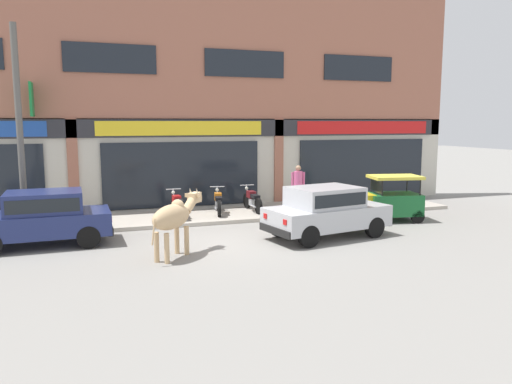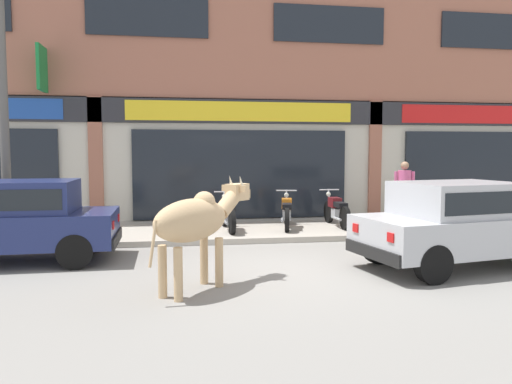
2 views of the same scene
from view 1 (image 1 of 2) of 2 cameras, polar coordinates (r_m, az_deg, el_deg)
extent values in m
plane|color=gray|center=(13.85, -3.95, -5.68)|extent=(90.00, 90.00, 0.00)
cube|color=#A8A093|center=(17.44, -7.27, -2.68)|extent=(19.00, 3.16, 0.12)
cube|color=#9E604C|center=(19.14, -8.80, 15.82)|extent=(23.00, 0.55, 6.36)
cube|color=beige|center=(19.02, -8.53, 3.16)|extent=(23.00, 0.55, 3.40)
cube|color=#28282D|center=(18.65, -8.43, 7.22)|extent=(22.08, 0.08, 0.64)
cube|color=#9E604C|center=(18.39, -20.17, 2.60)|extent=(0.36, 0.12, 3.40)
cube|color=black|center=(18.74, -8.32, 2.02)|extent=(5.83, 0.10, 2.40)
cube|color=yellow|center=(18.62, -8.42, 7.22)|extent=(6.13, 0.05, 0.52)
cube|color=#9E604C|center=(19.82, 2.60, 3.43)|extent=(0.36, 0.12, 3.40)
cube|color=black|center=(21.55, 12.13, 2.69)|extent=(5.83, 0.10, 2.40)
cube|color=red|center=(21.45, 12.29, 7.22)|extent=(6.13, 0.05, 0.52)
cube|color=black|center=(18.48, -16.30, 14.46)|extent=(3.13, 0.06, 1.00)
cube|color=black|center=(19.40, -1.25, 14.45)|extent=(3.13, 0.06, 1.00)
cube|color=black|center=(21.42, 11.64, 13.68)|extent=(3.13, 0.06, 1.00)
cube|color=#197A38|center=(17.97, -24.27, 9.62)|extent=(0.08, 0.80, 1.10)
ellipsoid|color=tan|center=(12.12, -9.64, -2.82)|extent=(1.34, 1.38, 0.60)
sphere|color=tan|center=(12.31, -8.95, -1.58)|extent=(0.32, 0.32, 0.32)
cylinder|color=tan|center=(12.69, -9.03, -5.37)|extent=(0.12, 0.12, 0.72)
cylinder|color=tan|center=(12.54, -7.93, -5.51)|extent=(0.12, 0.12, 0.72)
cylinder|color=tan|center=(11.99, -11.29, -6.21)|extent=(0.12, 0.12, 0.72)
cylinder|color=tan|center=(11.83, -10.15, -6.37)|extent=(0.12, 0.12, 0.72)
cylinder|color=tan|center=(12.77, -7.63, -1.54)|extent=(0.49, 0.50, 0.43)
cube|color=tan|center=(12.97, -7.05, -0.63)|extent=(0.41, 0.41, 0.26)
cube|color=#957A57|center=(13.13, -6.64, -0.70)|extent=(0.21, 0.21, 0.14)
cone|color=beige|center=(12.96, -7.53, 0.16)|extent=(0.12, 0.12, 0.19)
cone|color=beige|center=(12.86, -6.77, 0.11)|extent=(0.12, 0.12, 0.19)
cube|color=tan|center=(12.97, -7.84, -0.37)|extent=(0.13, 0.13, 0.10)
cube|color=tan|center=(12.81, -6.62, -0.46)|extent=(0.13, 0.13, 0.10)
cylinder|color=tan|center=(11.57, -11.64, -4.51)|extent=(0.14, 0.15, 0.60)
cylinder|color=black|center=(15.68, 9.81, -3.05)|extent=(0.62, 0.29, 0.60)
cylinder|color=black|center=(14.63, 13.41, -3.95)|extent=(0.62, 0.29, 0.60)
cylinder|color=black|center=(14.35, 2.69, -3.96)|extent=(0.62, 0.29, 0.60)
cylinder|color=black|center=(13.19, 6.07, -5.07)|extent=(0.62, 0.29, 0.60)
cube|color=#B2B5BA|center=(14.37, 8.12, -2.80)|extent=(3.73, 2.21, 0.60)
cube|color=#B2B5BA|center=(14.21, 7.85, -0.54)|extent=(2.13, 1.76, 0.56)
cube|color=black|center=(14.21, 7.85, -0.54)|extent=(1.98, 1.75, 0.35)
cube|color=black|center=(15.52, 13.16, -2.96)|extent=(0.39, 1.52, 0.20)
cube|color=black|center=(13.44, 2.26, -4.44)|extent=(0.39, 1.52, 0.20)
sphere|color=silver|center=(15.83, 12.10, -1.61)|extent=(0.14, 0.14, 0.14)
sphere|color=silver|center=(15.14, 14.52, -2.12)|extent=(0.14, 0.14, 0.14)
cube|color=red|center=(13.77, 1.08, -2.77)|extent=(0.06, 0.16, 0.14)
cube|color=red|center=(12.95, 3.34, -3.47)|extent=(0.06, 0.16, 0.14)
cylinder|color=black|center=(13.74, -18.60, -4.92)|extent=(0.60, 0.19, 0.60)
cylinder|color=black|center=(15.15, -18.78, -3.75)|extent=(0.60, 0.19, 0.60)
cube|color=navy|center=(14.41, -23.33, -3.35)|extent=(3.53, 1.66, 0.60)
cube|color=navy|center=(14.31, -23.05, -1.05)|extent=(1.92, 1.47, 0.56)
cube|color=black|center=(14.31, -23.05, -1.05)|extent=(1.77, 1.49, 0.35)
cube|color=black|center=(14.46, -16.41, -3.87)|extent=(0.15, 1.52, 0.20)
cube|color=red|center=(13.91, -16.21, -2.98)|extent=(0.03, 0.16, 0.14)
cube|color=red|center=(14.88, -16.49, -2.29)|extent=(0.03, 0.16, 0.14)
cylinder|color=black|center=(16.93, 12.49, -2.58)|extent=(0.46, 0.21, 0.44)
cylinder|color=black|center=(17.07, 17.99, -2.70)|extent=(0.46, 0.21, 0.44)
cylinder|color=black|center=(17.99, 16.56, -2.11)|extent=(0.46, 0.21, 0.44)
cube|color=#19602D|center=(17.21, 15.34, -1.33)|extent=(1.91, 1.48, 0.70)
cube|color=yellow|center=(16.86, 12.54, -1.08)|extent=(0.53, 0.92, 0.52)
cylinder|color=black|center=(16.45, 14.26, 0.49)|extent=(0.04, 0.04, 0.55)
cylinder|color=black|center=(17.36, 13.04, 0.91)|extent=(0.04, 0.04, 0.55)
cylinder|color=black|center=(16.97, 18.27, 0.56)|extent=(0.04, 0.04, 0.55)
cylinder|color=black|center=(17.85, 16.89, 0.97)|extent=(0.04, 0.04, 0.55)
cube|color=#DBCC42|center=(17.11, 15.60, 1.65)|extent=(1.80, 1.40, 0.10)
cube|color=black|center=(16.90, 13.63, 0.69)|extent=(0.21, 0.92, 0.50)
cylinder|color=black|center=(17.51, -9.38, -1.54)|extent=(0.12, 0.56, 0.56)
cylinder|color=black|center=(16.30, -8.46, -2.22)|extent=(0.12, 0.56, 0.56)
cube|color=#B2B5BA|center=(16.88, -8.92, -1.75)|extent=(0.21, 0.33, 0.24)
cube|color=red|center=(16.99, -9.06, -0.80)|extent=(0.25, 0.41, 0.24)
cube|color=black|center=(16.61, -8.76, -1.06)|extent=(0.24, 0.53, 0.12)
cylinder|color=#B2B5BA|center=(17.40, -9.36, -0.60)|extent=(0.05, 0.27, 0.59)
cylinder|color=#B2B5BA|center=(17.40, -9.41, 0.33)|extent=(0.52, 0.05, 0.03)
sphere|color=silver|center=(17.48, -9.44, -0.03)|extent=(0.12, 0.12, 0.12)
cylinder|color=#B2B5BA|center=(16.52, -9.02, -2.24)|extent=(0.08, 0.48, 0.06)
cylinder|color=black|center=(17.96, -4.44, -1.22)|extent=(0.21, 0.57, 0.56)
cylinder|color=black|center=(16.73, -4.22, -1.90)|extent=(0.21, 0.57, 0.56)
cube|color=#B2B5BA|center=(17.32, -4.33, -1.43)|extent=(0.26, 0.35, 0.24)
cube|color=orange|center=(17.44, -4.37, -0.50)|extent=(0.32, 0.44, 0.24)
cube|color=black|center=(17.05, -4.30, -0.76)|extent=(0.32, 0.55, 0.12)
cylinder|color=#B2B5BA|center=(17.86, -4.44, -0.30)|extent=(0.09, 0.27, 0.59)
cylinder|color=#B2B5BA|center=(17.86, -4.46, 0.61)|extent=(0.52, 0.14, 0.03)
sphere|color=silver|center=(17.93, -4.47, 0.25)|extent=(0.12, 0.12, 0.12)
cylinder|color=#B2B5BA|center=(16.97, -4.63, -1.90)|extent=(0.16, 0.48, 0.06)
cylinder|color=black|center=(18.36, -1.05, -0.99)|extent=(0.10, 0.56, 0.56)
cylinder|color=black|center=(17.20, 0.28, -1.60)|extent=(0.10, 0.56, 0.56)
cube|color=#B2B5BA|center=(17.76, -0.38, -1.17)|extent=(0.20, 0.32, 0.24)
cube|color=maroon|center=(17.87, -0.55, -0.27)|extent=(0.24, 0.40, 0.24)
cube|color=black|center=(17.50, -0.12, -0.51)|extent=(0.22, 0.52, 0.12)
cylinder|color=#B2B5BA|center=(18.26, -0.99, -0.09)|extent=(0.04, 0.27, 0.59)
cylinder|color=#B2B5BA|center=(18.26, -1.03, 0.80)|extent=(0.52, 0.03, 0.03)
sphere|color=silver|center=(18.34, -1.09, 0.45)|extent=(0.12, 0.12, 0.12)
cylinder|color=#B2B5BA|center=(17.40, -0.33, -1.63)|extent=(0.06, 0.48, 0.06)
cylinder|color=#2D2D33|center=(18.21, 4.53, -0.68)|extent=(0.11, 0.11, 0.82)
cylinder|color=#2D2D33|center=(18.24, 5.09, -0.67)|extent=(0.11, 0.11, 0.82)
cylinder|color=#DB5B93|center=(18.13, 4.84, 1.48)|extent=(0.32, 0.32, 0.56)
cylinder|color=#DB5B93|center=(18.10, 4.18, 1.39)|extent=(0.08, 0.08, 0.56)
cylinder|color=#DB5B93|center=(18.18, 5.49, 1.40)|extent=(0.08, 0.08, 0.56)
sphere|color=tan|center=(18.09, 4.85, 2.74)|extent=(0.20, 0.20, 0.20)
cylinder|color=#595651|center=(15.57, -25.40, 6.41)|extent=(0.18, 0.18, 5.85)
camera|label=2|loc=(5.28, 0.78, -6.19)|focal=35.00mm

